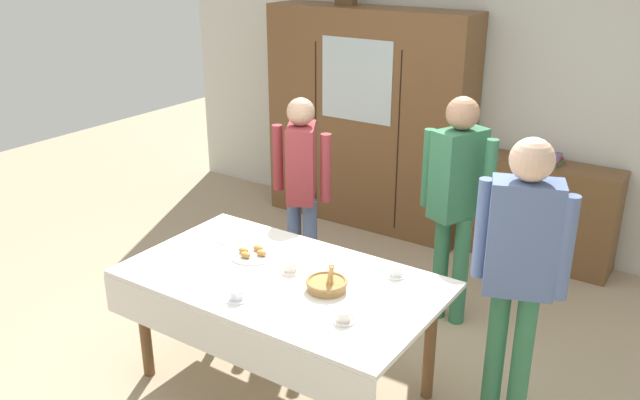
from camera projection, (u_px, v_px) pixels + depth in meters
name	position (u px, v px, depth m)	size (l,w,h in m)	color
ground_plane	(303.00, 369.00, 4.34)	(12.00, 12.00, 0.00)	tan
back_wall	(474.00, 91.00, 5.89)	(6.40, 0.10, 2.70)	silver
dining_table	(279.00, 293.00, 3.91)	(1.86, 1.07, 0.76)	brown
wall_cabinet	(368.00, 120.00, 6.25)	(1.99, 0.46, 2.04)	brown
bookshelf_low	(546.00, 214.00, 5.61)	(1.13, 0.35, 0.89)	brown
book_stack	(553.00, 160.00, 5.44)	(0.15, 0.20, 0.08)	#3D754C
tea_cup_mid_right	(291.00, 268.00, 3.95)	(0.13, 0.13, 0.06)	white
tea_cup_far_right	(396.00, 272.00, 3.90)	(0.13, 0.13, 0.06)	white
tea_cup_center	(344.00, 317.00, 3.44)	(0.13, 0.13, 0.06)	white
tea_cup_far_left	(237.00, 295.00, 3.64)	(0.13, 0.13, 0.06)	white
bread_basket	(327.00, 284.00, 3.74)	(0.24, 0.24, 0.16)	#9E7542
pastry_plate	(253.00, 254.00, 4.15)	(0.28, 0.28, 0.05)	white
spoon_far_left	(333.00, 271.00, 3.96)	(0.12, 0.02, 0.01)	silver
spoon_mid_left	(221.00, 243.00, 4.32)	(0.12, 0.02, 0.01)	silver
person_behind_table_left	(520.00, 258.00, 3.51)	(0.52, 0.31, 1.70)	#33704C
person_by_cabinet	(301.00, 178.00, 5.01)	(0.52, 0.41, 1.54)	slate
person_beside_shelf	(457.00, 190.00, 4.55)	(0.52, 0.41, 1.65)	#33704C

